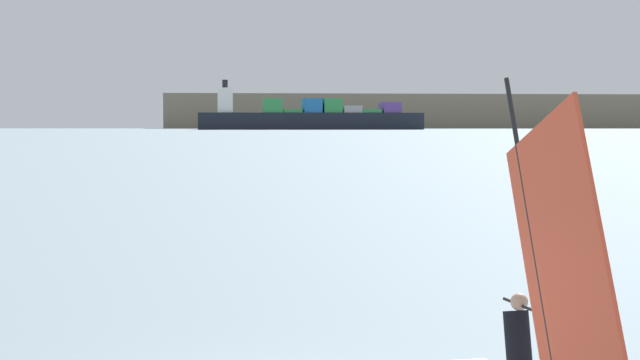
{
  "coord_description": "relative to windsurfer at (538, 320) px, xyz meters",
  "views": [
    {
      "loc": [
        -1.67,
        -11.65,
        3.42
      ],
      "look_at": [
        5.12,
        18.8,
        1.72
      ],
      "focal_mm": 56.72,
      "sensor_mm": 36.0,
      "label": 1
    }
  ],
  "objects": [
    {
      "name": "windsurfer",
      "position": [
        0.0,
        0.0,
        0.0
      ],
      "size": [
        0.63,
        4.46,
        4.27
      ],
      "rotation": [
        0.0,
        0.0,
        1.59
      ],
      "color": "white",
      "rests_on": "ground_plane"
    },
    {
      "name": "cargo_ship",
      "position": [
        148.47,
        714.24,
        8.11
      ],
      "size": [
        166.03,
        45.06,
        36.14
      ],
      "rotation": [
        0.0,
        0.0,
        6.18
      ],
      "color": "black",
      "rests_on": "ground_plane"
    },
    {
      "name": "distant_headland",
      "position": [
        559.0,
        1119.4,
        15.64
      ],
      "size": [
        1002.23,
        575.28,
        33.49
      ],
      "primitive_type": "cube",
      "rotation": [
        0.0,
        0.0,
        -0.12
      ],
      "color": "#756B56",
      "rests_on": "ground_plane"
    }
  ]
}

